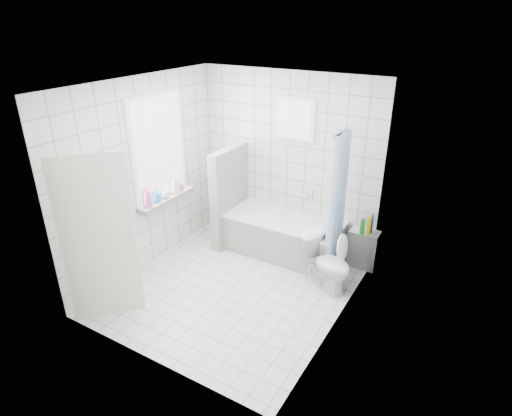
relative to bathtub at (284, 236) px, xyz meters
The scene contains 19 objects.
ground 1.17m from the bathtub, 98.17° to the right, with size 3.00×3.00×0.00m, color white.
ceiling 2.57m from the bathtub, 98.17° to the right, with size 3.00×3.00×0.00m, color white.
wall_back 1.09m from the bathtub, 113.30° to the left, with size 2.80×0.02×2.60m, color white.
wall_front 2.82m from the bathtub, 93.52° to the right, with size 2.80×0.02×2.60m, color white.
wall_left 2.17m from the bathtub, 144.23° to the right, with size 0.02×3.00×2.60m, color white.
wall_right 1.95m from the bathtub, 42.25° to the right, with size 0.02×3.00×2.60m, color white.
window_left 2.17m from the bathtub, 151.45° to the right, with size 0.01×0.90×1.40m, color white.
window_back 1.69m from the bathtub, 100.56° to the left, with size 0.50×0.01×0.50m, color white.
window_sill 1.78m from the bathtub, 150.72° to the right, with size 0.18×1.02×0.08m, color white.
door 2.67m from the bathtub, 116.61° to the right, with size 0.04×0.80×2.00m, color silver.
bathtub is the anchor object (origin of this frame).
partition_wall 1.02m from the bathtub, behind, with size 0.15×0.85×1.50m, color white.
tiled_ledge 1.15m from the bathtub, 12.78° to the left, with size 0.40×0.24×0.55m, color white.
toilet 0.99m from the bathtub, 28.67° to the right, with size 0.40×0.69×0.71m, color white.
curtain_rod 1.88m from the bathtub, ahead, with size 0.02×0.02×0.80m, color silver.
shower_curtain 1.14m from the bathtub, 11.12° to the right, with size 0.14×0.48×1.78m, color #4380C6, non-canonical shape.
tub_faucet 0.66m from the bathtub, 73.38° to the left, with size 0.18×0.06×0.06m, color silver.
sill_bottles 1.87m from the bathtub, 148.33° to the right, with size 0.19×0.81×0.32m.
ledge_bottles 1.24m from the bathtub, 10.02° to the left, with size 0.15×0.16×0.28m.
Camera 1 is at (2.62, -3.87, 3.33)m, focal length 30.00 mm.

